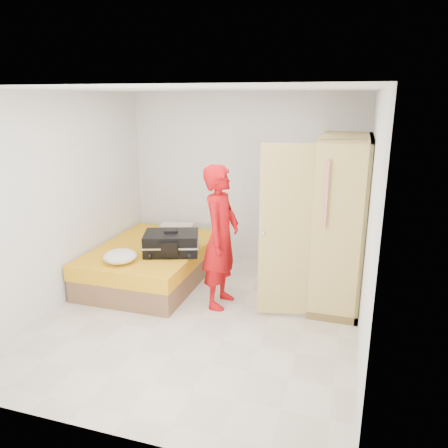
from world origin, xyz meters
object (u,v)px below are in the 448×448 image
(person, at_px, (221,237))
(round_cushion, at_px, (120,256))
(bed, at_px, (152,263))
(wardrobe, at_px, (336,227))
(suitcase, at_px, (171,243))

(person, distance_m, round_cushion, 1.33)
(bed, relative_size, wardrobe, 0.96)
(wardrobe, distance_m, round_cushion, 2.72)
(person, height_order, suitcase, person)
(wardrobe, distance_m, person, 1.41)
(bed, xyz_separation_m, person, (1.17, -0.44, 0.63))
(wardrobe, bearing_deg, round_cushion, -165.11)
(person, bearing_deg, round_cushion, 103.62)
(bed, height_order, round_cushion, round_cushion)
(suitcase, height_order, round_cushion, suitcase)
(wardrobe, relative_size, suitcase, 2.44)
(wardrobe, bearing_deg, person, -161.10)
(person, distance_m, suitcase, 0.87)
(bed, distance_m, suitcase, 0.57)
(bed, xyz_separation_m, wardrobe, (2.50, 0.02, 0.75))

